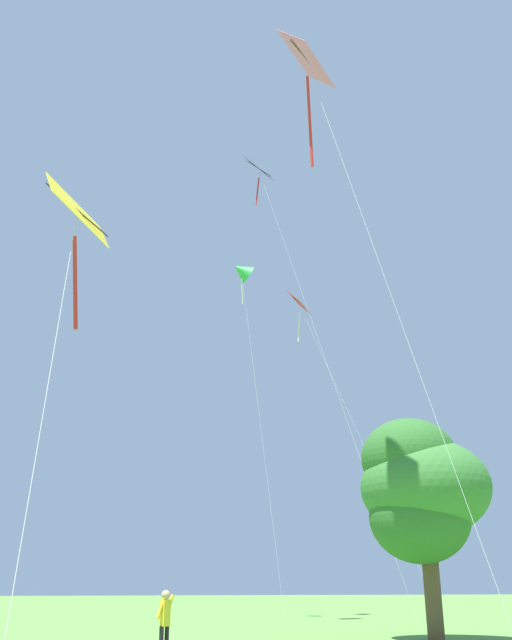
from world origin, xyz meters
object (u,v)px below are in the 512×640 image
Objects in this scene: tree_right_cluster at (420,489)px; kite_pink_low at (309,85)px; kite_green_small at (242,271)px; kite_black_large at (261,182)px; kite_red_high at (301,313)px; kite_yellow_diamond at (76,233)px; person_near_tree at (165,619)px.

kite_pink_low is at bearing -142.78° from tree_right_cluster.
kite_black_large is at bearing -95.66° from kite_green_small.
kite_red_high is at bearing 21.62° from kite_green_small.
kite_yellow_diamond is at bearing -114.71° from kite_green_small.
kite_yellow_diamond is (-18.70, -30.87, -11.68)m from kite_red_high.
person_near_tree is 0.21× the size of tree_right_cluster.
kite_red_high is (5.50, 2.18, -1.80)m from kite_green_small.
kite_green_small is 1.14× the size of kite_pink_low.
kite_green_small is at bearing -158.38° from kite_red_high.
tree_right_cluster reaches higher than person_near_tree.
kite_red_high reaches higher than person_near_tree.
kite_green_small is 25.76m from kite_pink_low.
kite_black_large is 33.51m from person_near_tree.
kite_red_high is (6.11, 8.30, -5.60)m from kite_black_large.
kite_pink_low reaches higher than tree_right_cluster.
kite_yellow_diamond is (-12.60, -22.57, -17.28)m from kite_black_large.
kite_black_large reaches higher than kite_pink_low.
kite_green_small reaches higher than kite_pink_low.
kite_green_small is 2.11× the size of kite_yellow_diamond.
kite_green_small is at bearing 65.29° from kite_yellow_diamond.
kite_pink_low is 1.86× the size of kite_yellow_diamond.
kite_green_small is 34.90m from person_near_tree.
kite_pink_low is at bearing -111.54° from kite_red_high.
tree_right_cluster is at bearing 30.87° from kite_yellow_diamond.
kite_yellow_diamond reaches higher than person_near_tree.
kite_red_high is (10.69, 27.09, 2.21)m from kite_pink_low.
kite_yellow_diamond is at bearing -154.72° from kite_pink_low.
kite_green_small is 34.34m from kite_yellow_diamond.
kite_yellow_diamond is at bearing -132.22° from person_near_tree.
person_near_tree is (-15.32, -27.14, -20.53)m from kite_red_high.
kite_black_large is 1.37× the size of kite_pink_low.
kite_black_large is at bearing 60.83° from kite_yellow_diamond.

